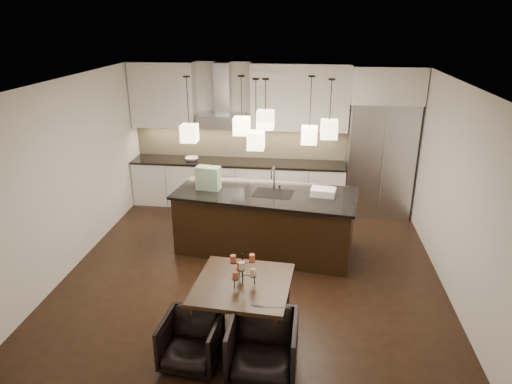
# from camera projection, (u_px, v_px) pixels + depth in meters

# --- Properties ---
(floor) EXTENTS (5.50, 5.50, 0.02)m
(floor) POSITION_uv_depth(u_px,v_px,m) (254.00, 267.00, 7.05)
(floor) COLOR black
(floor) RESTS_ON ground
(ceiling) EXTENTS (5.50, 5.50, 0.02)m
(ceiling) POSITION_uv_depth(u_px,v_px,m) (254.00, 81.00, 6.03)
(ceiling) COLOR white
(ceiling) RESTS_ON wall_back
(wall_back) EXTENTS (5.50, 0.02, 2.80)m
(wall_back) POSITION_uv_depth(u_px,v_px,m) (271.00, 134.00, 9.10)
(wall_back) COLOR silver
(wall_back) RESTS_ON ground
(wall_front) EXTENTS (5.50, 0.02, 2.80)m
(wall_front) POSITION_uv_depth(u_px,v_px,m) (217.00, 286.00, 3.98)
(wall_front) COLOR silver
(wall_front) RESTS_ON ground
(wall_left) EXTENTS (0.02, 5.50, 2.80)m
(wall_left) POSITION_uv_depth(u_px,v_px,m) (72.00, 174.00, 6.84)
(wall_left) COLOR silver
(wall_left) RESTS_ON ground
(wall_right) EXTENTS (0.02, 5.50, 2.80)m
(wall_right) POSITION_uv_depth(u_px,v_px,m) (454.00, 189.00, 6.24)
(wall_right) COLOR silver
(wall_right) RESTS_ON ground
(refrigerator) EXTENTS (1.20, 0.72, 2.15)m
(refrigerator) POSITION_uv_depth(u_px,v_px,m) (379.00, 159.00, 8.63)
(refrigerator) COLOR #B7B7BA
(refrigerator) RESTS_ON floor
(fridge_panel) EXTENTS (1.26, 0.72, 0.65)m
(fridge_panel) POSITION_uv_depth(u_px,v_px,m) (387.00, 84.00, 8.13)
(fridge_panel) COLOR silver
(fridge_panel) RESTS_ON refrigerator
(lower_cabinets) EXTENTS (4.21, 0.62, 0.88)m
(lower_cabinets) POSITION_uv_depth(u_px,v_px,m) (238.00, 184.00, 9.20)
(lower_cabinets) COLOR silver
(lower_cabinets) RESTS_ON floor
(countertop) EXTENTS (4.21, 0.66, 0.04)m
(countertop) POSITION_uv_depth(u_px,v_px,m) (238.00, 162.00, 9.04)
(countertop) COLOR black
(countertop) RESTS_ON lower_cabinets
(backsplash) EXTENTS (4.21, 0.02, 0.63)m
(backsplash) POSITION_uv_depth(u_px,v_px,m) (240.00, 142.00, 9.20)
(backsplash) COLOR tan
(backsplash) RESTS_ON countertop
(upper_cab_left) EXTENTS (1.25, 0.35, 1.25)m
(upper_cab_left) POSITION_uv_depth(u_px,v_px,m) (163.00, 95.00, 8.87)
(upper_cab_left) COLOR silver
(upper_cab_left) RESTS_ON wall_back
(upper_cab_right) EXTENTS (1.85, 0.35, 1.25)m
(upper_cab_right) POSITION_uv_depth(u_px,v_px,m) (300.00, 98.00, 8.58)
(upper_cab_right) COLOR silver
(upper_cab_right) RESTS_ON wall_back
(hood_canopy) EXTENTS (0.90, 0.52, 0.24)m
(hood_canopy) POSITION_uv_depth(u_px,v_px,m) (222.00, 120.00, 8.82)
(hood_canopy) COLOR #B7B7BA
(hood_canopy) RESTS_ON wall_back
(hood_chimney) EXTENTS (0.30, 0.28, 0.96)m
(hood_chimney) POSITION_uv_depth(u_px,v_px,m) (223.00, 88.00, 8.71)
(hood_chimney) COLOR #B7B7BA
(hood_chimney) RESTS_ON hood_canopy
(fruit_bowl) EXTENTS (0.31, 0.31, 0.06)m
(fruit_bowl) POSITION_uv_depth(u_px,v_px,m) (192.00, 159.00, 9.07)
(fruit_bowl) COLOR silver
(fruit_bowl) RESTS_ON countertop
(island_body) EXTENTS (2.88, 1.48, 0.97)m
(island_body) POSITION_uv_depth(u_px,v_px,m) (265.00, 223.00, 7.37)
(island_body) COLOR black
(island_body) RESTS_ON floor
(island_top) EXTENTS (2.98, 1.58, 0.04)m
(island_top) POSITION_uv_depth(u_px,v_px,m) (266.00, 194.00, 7.19)
(island_top) COLOR black
(island_top) RESTS_ON island_body
(faucet) EXTENTS (0.15, 0.28, 0.42)m
(faucet) POSITION_uv_depth(u_px,v_px,m) (274.00, 178.00, 7.18)
(faucet) COLOR silver
(faucet) RESTS_ON island_top
(tote_bag) EXTENTS (0.40, 0.25, 0.37)m
(tote_bag) POSITION_uv_depth(u_px,v_px,m) (208.00, 178.00, 7.25)
(tote_bag) COLOR #1A5D34
(tote_bag) RESTS_ON island_top
(food_container) EXTENTS (0.41, 0.31, 0.11)m
(food_container) POSITION_uv_depth(u_px,v_px,m) (323.00, 192.00, 7.04)
(food_container) COLOR silver
(food_container) RESTS_ON island_top
(dining_table) EXTENTS (1.19, 1.19, 0.67)m
(dining_table) POSITION_uv_depth(u_px,v_px,m) (243.00, 307.00, 5.50)
(dining_table) COLOR black
(dining_table) RESTS_ON floor
(candelabra) EXTENTS (0.34, 0.34, 0.39)m
(candelabra) POSITION_uv_depth(u_px,v_px,m) (243.00, 268.00, 5.31)
(candelabra) COLOR black
(candelabra) RESTS_ON dining_table
(candle_a) EXTENTS (0.07, 0.07, 0.09)m
(candle_a) POSITION_uv_depth(u_px,v_px,m) (253.00, 272.00, 5.30)
(candle_a) COLOR beige
(candle_a) RESTS_ON candelabra
(candle_b) EXTENTS (0.07, 0.07, 0.09)m
(candle_b) POSITION_uv_depth(u_px,v_px,m) (239.00, 266.00, 5.43)
(candle_b) COLOR #CC5835
(candle_b) RESTS_ON candelabra
(candle_c) EXTENTS (0.07, 0.07, 0.09)m
(candle_c) POSITION_uv_depth(u_px,v_px,m) (235.00, 275.00, 5.24)
(candle_c) COLOR #A5452E
(candle_c) RESTS_ON candelabra
(candle_d) EXTENTS (0.07, 0.07, 0.09)m
(candle_d) POSITION_uv_depth(u_px,v_px,m) (252.00, 258.00, 5.33)
(candle_d) COLOR #CC5835
(candle_d) RESTS_ON candelabra
(candle_e) EXTENTS (0.07, 0.07, 0.09)m
(candle_e) POSITION_uv_depth(u_px,v_px,m) (233.00, 259.00, 5.31)
(candle_e) COLOR #A5452E
(candle_e) RESTS_ON candelabra
(candle_f) EXTENTS (0.07, 0.07, 0.09)m
(candle_f) POSITION_uv_depth(u_px,v_px,m) (242.00, 266.00, 5.16)
(candle_f) COLOR beige
(candle_f) RESTS_ON candelabra
(armchair_left) EXTENTS (0.66, 0.68, 0.57)m
(armchair_left) POSITION_uv_depth(u_px,v_px,m) (191.00, 341.00, 4.98)
(armchair_left) COLOR black
(armchair_left) RESTS_ON floor
(armchair_right) EXTENTS (0.73, 0.75, 0.67)m
(armchair_right) POSITION_uv_depth(u_px,v_px,m) (263.00, 347.00, 4.82)
(armchair_right) COLOR black
(armchair_right) RESTS_ON floor
(pendant_a) EXTENTS (0.24, 0.24, 0.26)m
(pendant_a) POSITION_uv_depth(u_px,v_px,m) (189.00, 133.00, 6.89)
(pendant_a) COLOR beige
(pendant_a) RESTS_ON ceiling
(pendant_b) EXTENTS (0.24, 0.24, 0.26)m
(pendant_b) POSITION_uv_depth(u_px,v_px,m) (242.00, 126.00, 6.92)
(pendant_b) COLOR beige
(pendant_b) RESTS_ON ceiling
(pendant_c) EXTENTS (0.24, 0.24, 0.26)m
(pendant_c) POSITION_uv_depth(u_px,v_px,m) (265.00, 120.00, 6.55)
(pendant_c) COLOR beige
(pendant_c) RESTS_ON ceiling
(pendant_d) EXTENTS (0.24, 0.24, 0.26)m
(pendant_d) POSITION_uv_depth(u_px,v_px,m) (309.00, 135.00, 6.95)
(pendant_d) COLOR beige
(pendant_d) RESTS_ON ceiling
(pendant_e) EXTENTS (0.24, 0.24, 0.26)m
(pendant_e) POSITION_uv_depth(u_px,v_px,m) (329.00, 129.00, 6.55)
(pendant_e) COLOR beige
(pendant_e) RESTS_ON ceiling
(pendant_f) EXTENTS (0.24, 0.24, 0.26)m
(pendant_f) POSITION_uv_depth(u_px,v_px,m) (256.00, 140.00, 6.65)
(pendant_f) COLOR beige
(pendant_f) RESTS_ON ceiling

